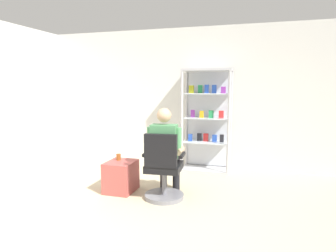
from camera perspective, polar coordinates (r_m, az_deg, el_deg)
name	(u,v)px	position (r m, az deg, el deg)	size (l,w,h in m)	color
ground_plane	(127,235)	(3.41, -7.97, -20.13)	(7.20, 7.20, 0.00)	#C6B793
back_wall	(189,98)	(5.88, 4.10, 5.36)	(6.00, 0.10, 2.70)	silver
display_cabinet_main	(207,120)	(5.60, 7.53, 1.24)	(0.90, 0.45, 1.90)	#B7B7BC
office_chair	(163,172)	(4.17, -0.91, -8.93)	(0.58, 0.56, 0.96)	slate
seated_shopkeeper	(166,148)	(4.25, -0.43, -4.19)	(0.51, 0.59, 1.29)	black
storage_crate	(121,176)	(4.60, -9.06, -9.57)	(0.41, 0.48, 0.46)	#B24C47
tea_glass	(119,157)	(4.62, -9.51, -5.91)	(0.07, 0.07, 0.10)	brown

